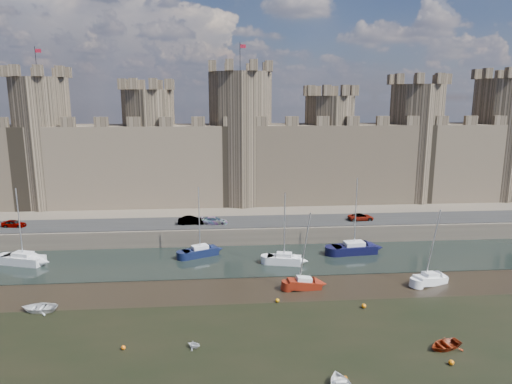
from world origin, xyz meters
The scene contains 23 objects.
ground centered at (0.00, 0.00, 0.00)m, with size 160.00×160.00×0.00m, color black.
water_channel centered at (0.00, 24.00, 0.04)m, with size 160.00×12.00×0.08m, color black.
quay centered at (0.00, 60.00, 1.25)m, with size 160.00×60.00×2.50m, color #4C443A.
road centered at (0.00, 34.00, 2.55)m, with size 160.00×7.00×0.10m, color black.
castle centered at (-0.64, 48.00, 11.67)m, with size 108.50×11.00×29.00m.
car_0 centered at (-32.07, 33.84, 3.08)m, with size 1.37×3.40×1.16m, color gray.
car_1 centered at (-6.21, 33.25, 3.14)m, with size 1.35×3.86×1.27m, color gray.
car_2 centered at (-2.75, 33.13, 3.07)m, with size 1.60×3.94×1.14m, color gray.
car_3 centered at (19.88, 33.47, 3.05)m, with size 1.82×3.96×1.10m, color gray.
sailboat_0 centered at (-27.32, 24.80, 0.79)m, with size 5.74×3.58×10.03m.
sailboat_1 centered at (-4.66, 26.03, 0.77)m, with size 5.11×3.66×9.55m.
sailboat_2 centered at (6.29, 22.14, 0.77)m, with size 4.62×2.62×9.40m.
sailboat_3 centered at (16.51, 25.42, 0.81)m, with size 6.23×2.98×10.55m.
sailboat_4 centered at (7.46, 14.34, 0.68)m, with size 3.91×1.77×8.89m.
sailboat_5 centered at (22.27, 14.49, 0.66)m, with size 4.43×2.99×8.92m.
dinghy_3 centered at (-4.30, 2.74, 0.33)m, with size 1.09×0.66×1.26m, color silver.
dinghy_4 centered at (17.28, 0.99, 0.32)m, with size 2.17×0.63×3.04m, color maroon.
dinghy_6 centered at (-20.30, 11.09, 0.36)m, with size 2.51×0.73×3.52m, color silver.
buoy_0 centered at (-10.33, 3.03, 0.19)m, with size 0.38×0.38×0.38m, color orange.
buoy_1 centered at (4.01, 11.11, 0.21)m, with size 0.43×0.43×0.43m, color #CB8209.
buoy_2 centered at (7.45, -2.80, 0.20)m, with size 0.39×0.39×0.39m, color #CF6909.
buoy_3 centered at (12.69, 9.05, 0.25)m, with size 0.49×0.49×0.49m, color #CF6909.
buoy_5 centered at (16.58, -1.45, 0.23)m, with size 0.45×0.45×0.45m, color orange.
Camera 1 is at (-1.85, -33.30, 21.21)m, focal length 32.00 mm.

